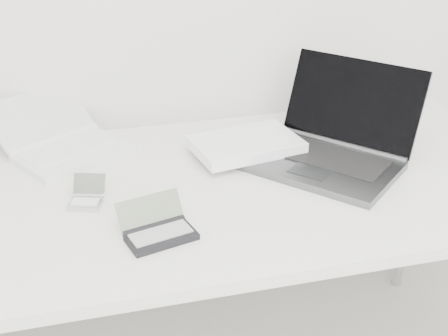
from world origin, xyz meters
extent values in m
cube|color=white|center=(0.00, 1.55, 0.71)|extent=(1.60, 0.80, 0.03)
cylinder|color=silver|center=(0.75, 1.90, 0.35)|extent=(0.04, 0.04, 0.70)
cube|color=#55575A|center=(0.24, 1.55, 0.74)|extent=(0.44, 0.45, 0.02)
cube|color=black|center=(0.27, 1.58, 0.75)|extent=(0.31, 0.32, 0.00)
cube|color=black|center=(0.38, 1.67, 0.86)|extent=(0.32, 0.34, 0.22)
cylinder|color=#55575A|center=(0.34, 1.64, 0.75)|extent=(0.26, 0.29, 0.02)
cube|color=#333638|center=(0.19, 1.51, 0.75)|extent=(0.11, 0.12, 0.00)
cube|color=white|center=(0.08, 1.68, 0.76)|extent=(0.31, 0.23, 0.03)
cube|color=white|center=(0.08, 1.68, 0.78)|extent=(0.30, 0.23, 0.00)
cube|color=white|center=(-0.38, 1.79, 0.74)|extent=(0.34, 0.30, 0.02)
cube|color=silver|center=(-0.39, 1.80, 0.75)|extent=(0.27, 0.22, 0.00)
cube|color=silver|center=(-0.46, 1.94, 0.80)|extent=(0.32, 0.27, 0.10)
cylinder|color=white|center=(-0.43, 1.87, 0.75)|extent=(0.25, 0.16, 0.02)
cube|color=silver|center=(-0.36, 1.52, 0.74)|extent=(0.09, 0.08, 0.01)
cube|color=silver|center=(-0.36, 1.52, 0.74)|extent=(0.07, 0.05, 0.00)
cube|color=#98A69A|center=(-0.35, 1.56, 0.76)|extent=(0.08, 0.06, 0.05)
cylinder|color=silver|center=(-0.35, 1.54, 0.74)|extent=(0.07, 0.03, 0.01)
cube|color=black|center=(-0.21, 1.33, 0.74)|extent=(0.16, 0.11, 0.01)
cube|color=gray|center=(-0.22, 1.33, 0.75)|extent=(0.14, 0.08, 0.00)
cube|color=slate|center=(-0.23, 1.39, 0.77)|extent=(0.15, 0.07, 0.06)
cylinder|color=black|center=(-0.22, 1.37, 0.74)|extent=(0.14, 0.05, 0.02)
camera|label=1|loc=(-0.37, 0.22, 1.47)|focal=50.00mm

